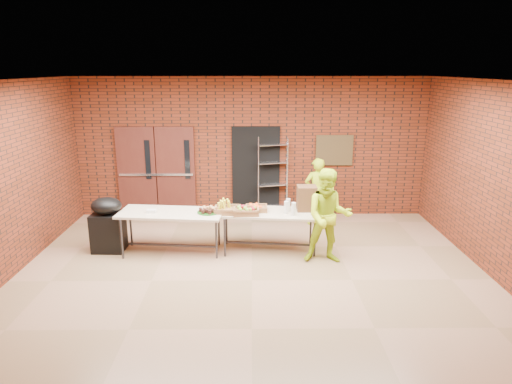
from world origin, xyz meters
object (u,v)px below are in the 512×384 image
table_left (171,215)px  covered_grill (108,224)px  volunteer_woman (316,192)px  wire_rack (273,178)px  table_right (269,215)px  volunteer_man (328,216)px  coffee_dispenser (307,198)px

table_left → covered_grill: size_ratio=1.91×
volunteer_woman → covered_grill: bearing=8.2°
wire_rack → table_left: 2.89m
table_left → table_right: 1.84m
wire_rack → volunteer_woman: size_ratio=1.24×
covered_grill → volunteer_man: volunteer_man is taller
table_right → volunteer_woman: (1.09, 1.48, 0.05)m
table_left → coffee_dispenser: coffee_dispenser is taller
volunteer_man → table_right: bearing=155.2°
table_left → volunteer_woman: 3.32m
wire_rack → coffee_dispenser: wire_rack is taller
covered_grill → volunteer_man: 4.12m
table_right → wire_rack: bearing=92.1°
coffee_dispenser → covered_grill: (-3.76, -0.09, -0.48)m
table_right → volunteer_woman: bearing=60.1°
volunteer_woman → volunteer_man: size_ratio=0.88×
volunteer_woman → volunteer_man: 2.04m
table_left → covered_grill: 1.24m
table_right → coffee_dispenser: size_ratio=4.12×
table_left → volunteer_woman: (2.93, 1.56, 0.02)m
wire_rack → table_left: size_ratio=0.93×
volunteer_man → table_left: bearing=174.2°
table_right → covered_grill: size_ratio=1.85×
table_right → volunteer_man: volunteer_man is taller
table_left → table_right: size_ratio=1.03×
wire_rack → volunteer_woman: wire_rack is taller
table_right → volunteer_woman: 1.84m
coffee_dispenser → volunteer_man: 0.73m
volunteer_man → coffee_dispenser: bearing=119.8°
coffee_dispenser → covered_grill: 3.79m
table_left → wire_rack: bearing=52.4°
coffee_dispenser → covered_grill: bearing=-178.7°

